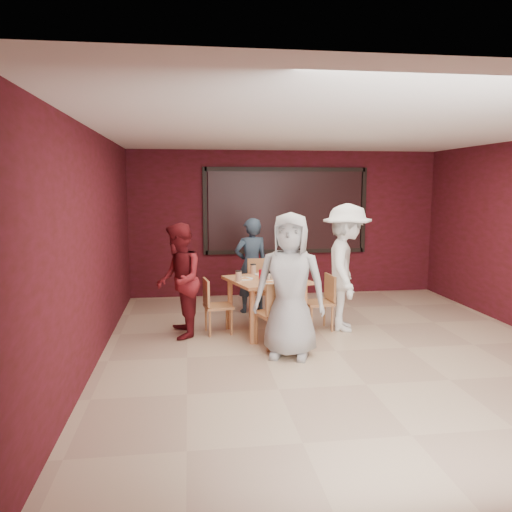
{
  "coord_description": "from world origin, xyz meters",
  "views": [
    {
      "loc": [
        -1.87,
        -6.05,
        2.13
      ],
      "look_at": [
        -0.92,
        0.94,
        1.13
      ],
      "focal_mm": 35.0,
      "sensor_mm": 36.0,
      "label": 1
    }
  ],
  "objects": [
    {
      "name": "chair_back",
      "position": [
        -0.71,
        1.67,
        0.55
      ],
      "size": [
        0.47,
        0.47,
        0.97
      ],
      "color": "tan",
      "rests_on": "floor"
    },
    {
      "name": "diner_back",
      "position": [
        -0.84,
        2.17,
        0.8
      ],
      "size": [
        0.64,
        0.48,
        1.6
      ],
      "primitive_type": "imported",
      "rotation": [
        0.0,
        0.0,
        3.33
      ],
      "color": "#2C3C4E",
      "rests_on": "floor"
    },
    {
      "name": "chair_right",
      "position": [
        0.09,
        0.99,
        0.47
      ],
      "size": [
        0.43,
        0.43,
        0.82
      ],
      "color": "tan",
      "rests_on": "floor"
    },
    {
      "name": "window_blinds",
      "position": [
        0.0,
        3.45,
        1.65
      ],
      "size": [
        3.0,
        0.02,
        1.5
      ],
      "primitive_type": "cube",
      "color": "black"
    },
    {
      "name": "diner_left",
      "position": [
        -2.02,
        0.91,
        0.81
      ],
      "size": [
        0.67,
        0.83,
        1.62
      ],
      "primitive_type": "imported",
      "rotation": [
        0.0,
        0.0,
        -1.5
      ],
      "color": "maroon",
      "rests_on": "floor"
    },
    {
      "name": "diner_front",
      "position": [
        -0.64,
        -0.11,
        0.91
      ],
      "size": [
        1.03,
        0.83,
        1.81
      ],
      "primitive_type": "imported",
      "rotation": [
        0.0,
        0.0,
        -0.33
      ],
      "color": "#ADADAD",
      "rests_on": "floor"
    },
    {
      "name": "floor",
      "position": [
        0.0,
        0.0,
        0.0
      ],
      "size": [
        7.0,
        7.0,
        0.0
      ],
      "primitive_type": "plane",
      "color": "#C8AC8B",
      "rests_on": "ground"
    },
    {
      "name": "dining_table",
      "position": [
        -0.77,
        0.94,
        0.7
      ],
      "size": [
        1.26,
        1.26,
        0.95
      ],
      "color": "#DD885A",
      "rests_on": "floor"
    },
    {
      "name": "chair_front",
      "position": [
        -0.75,
        0.23,
        0.51
      ],
      "size": [
        0.54,
        0.54,
        0.89
      ],
      "color": "tan",
      "rests_on": "floor"
    },
    {
      "name": "diner_right",
      "position": [
        0.42,
        0.95,
        0.94
      ],
      "size": [
        1.0,
        1.36,
        1.87
      ],
      "primitive_type": "imported",
      "rotation": [
        0.0,
        0.0,
        1.29
      ],
      "color": "white",
      "rests_on": "floor"
    },
    {
      "name": "chair_left",
      "position": [
        -1.53,
        0.99,
        0.45
      ],
      "size": [
        0.44,
        0.44,
        0.8
      ],
      "color": "tan",
      "rests_on": "floor"
    }
  ]
}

